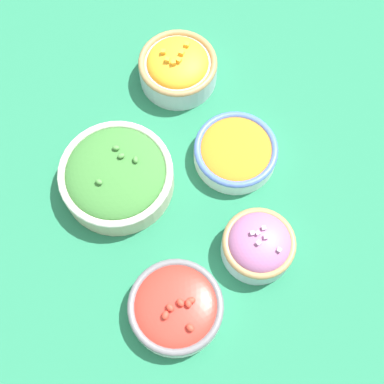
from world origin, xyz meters
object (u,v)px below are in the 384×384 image
object	(u,v)px
bowl_carrots	(236,151)
bowl_red_onion	(258,245)
bowl_broccoli	(116,175)
bowl_cherry_tomatoes	(176,307)
bowl_squash	(178,67)

from	to	relation	value
bowl_carrots	bowl_red_onion	size ratio (longest dim) A/B	1.23
bowl_carrots	bowl_broccoli	world-z (taller)	bowl_broccoli
bowl_carrots	bowl_cherry_tomatoes	world-z (taller)	bowl_cherry_tomatoes
bowl_squash	bowl_broccoli	bearing A→B (deg)	-67.06
bowl_carrots	bowl_cherry_tomatoes	bearing A→B (deg)	-62.43
bowl_cherry_tomatoes	bowl_squash	size ratio (longest dim) A/B	1.04
bowl_red_onion	bowl_broccoli	xyz separation A→B (m)	(-0.25, -0.09, 0.00)
bowl_broccoli	bowl_squash	xyz separation A→B (m)	(-0.09, 0.22, 0.00)
bowl_broccoli	bowl_squash	bearing A→B (deg)	112.94
bowl_broccoli	bowl_carrots	bearing A→B (deg)	62.08
bowl_red_onion	bowl_cherry_tomatoes	bearing A→B (deg)	-95.19
bowl_red_onion	bowl_squash	bearing A→B (deg)	159.70
bowl_carrots	bowl_squash	xyz separation A→B (m)	(-0.19, 0.03, 0.01)
bowl_carrots	bowl_squash	bearing A→B (deg)	169.74
bowl_red_onion	bowl_squash	size ratio (longest dim) A/B	0.82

